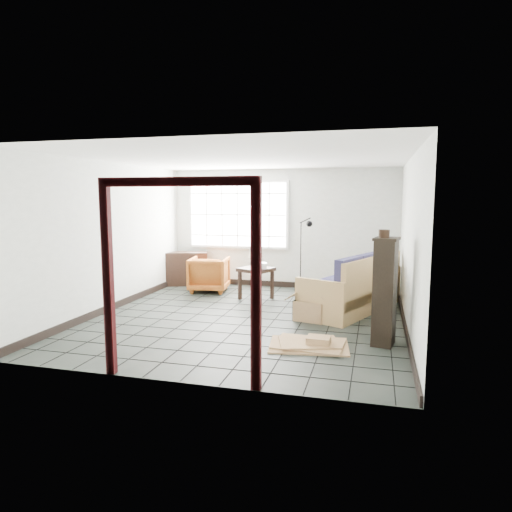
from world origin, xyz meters
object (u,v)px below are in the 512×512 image
(armchair, at_px, (209,273))
(side_table, at_px, (256,273))
(tall_shelf, at_px, (385,291))
(futon_sofa, at_px, (355,290))

(armchair, xyz_separation_m, side_table, (1.15, -0.46, 0.11))
(armchair, height_order, tall_shelf, tall_shelf)
(futon_sofa, xyz_separation_m, side_table, (-1.93, 0.43, 0.14))
(side_table, height_order, tall_shelf, tall_shelf)
(armchair, distance_m, side_table, 1.25)
(futon_sofa, distance_m, armchair, 3.21)
(futon_sofa, distance_m, side_table, 1.98)
(futon_sofa, bearing_deg, armchair, -172.89)
(futon_sofa, height_order, tall_shelf, tall_shelf)
(armchair, bearing_deg, side_table, 149.29)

